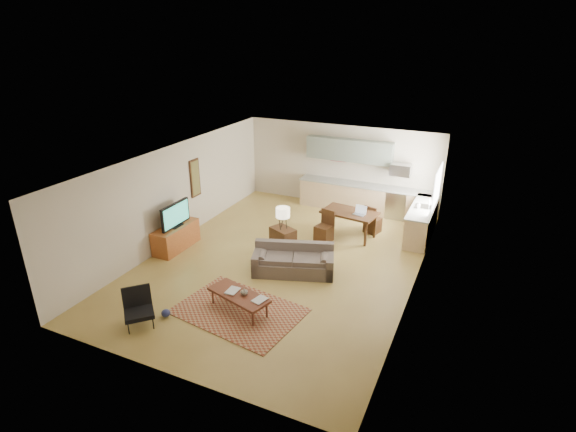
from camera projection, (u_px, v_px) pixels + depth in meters
The scene contains 25 objects.
room at pixel (283, 213), 10.99m from camera, with size 9.00×9.00×9.00m.
kitchen_counter_back at pixel (363, 198), 14.49m from camera, with size 4.26×0.64×0.92m, color tan, non-canonical shape.
kitchen_counter_right at pixel (421, 222), 12.72m from camera, with size 0.64×2.26×0.92m, color tan, non-canonical shape.
kitchen_range at pixel (397, 204), 14.08m from camera, with size 0.62×0.62×0.90m, color #A5A8AD.
kitchen_microwave at pixel (401, 170), 13.67m from camera, with size 0.62×0.40×0.35m, color #A5A8AD.
upper_cabinets at pixel (349, 150), 14.28m from camera, with size 2.80×0.34×0.70m, color slate.
window_right at pixel (437, 187), 12.19m from camera, with size 0.02×1.40×1.05m, color white.
wall_art_left at pixel (195, 178), 12.90m from camera, with size 0.06×0.42×1.10m, color olive, non-canonical shape.
triptych at pixel (338, 154), 14.63m from camera, with size 1.70×0.04×0.50m, color beige, non-canonical shape.
rug at pixel (239, 311), 9.47m from camera, with size 2.55×1.76×0.02m, color brown.
sofa at pixel (293, 260), 10.84m from camera, with size 2.03×0.88×0.70m, color #5A4E48, non-canonical shape.
coffee_table at pixel (239, 302), 9.41m from camera, with size 1.40×0.55×0.42m, color #522416, non-canonical shape.
book_a at pixel (228, 290), 9.46m from camera, with size 0.24×0.32×0.03m, color maroon.
book_b at pixel (256, 298), 9.17m from camera, with size 0.29×0.36×0.02m, color navy.
vase at pixel (244, 291), 9.27m from camera, with size 0.17×0.17×0.16m, color black.
armchair at pixel (139, 309), 8.90m from camera, with size 0.65×0.65×0.74m, color black, non-canonical shape.
tv_credenza at pixel (176, 237), 12.09m from camera, with size 0.55×1.42×0.66m, color brown, non-canonical shape.
tv at pixel (175, 215), 11.82m from camera, with size 0.11×1.09×0.66m, color black, non-canonical shape.
console_table at pixel (283, 241), 11.74m from camera, with size 0.64×0.43×0.75m, color #341D0F, non-canonical shape.
table_lamp at pixel (283, 218), 11.48m from camera, with size 0.36×0.36×0.60m, color beige, non-canonical shape.
dining_table at pixel (349, 224), 12.77m from camera, with size 1.51×0.86×0.76m, color #341D0F, non-canonical shape.
dining_chair_near at pixel (324, 226), 12.46m from camera, with size 0.42×0.44×0.89m, color #341D0F, non-canonical shape.
dining_chair_far at pixel (373, 219), 13.03m from camera, with size 0.40×0.42×0.85m, color #341D0F, non-canonical shape.
laptop at pixel (359, 210), 12.37m from camera, with size 0.32×0.24×0.24m, color #A5A8AD, non-canonical shape.
soap_bottle at pixel (419, 205), 12.38m from camera, with size 0.10×0.10×0.19m, color beige.
Camera 1 is at (4.35, -9.20, 5.50)m, focal length 28.00 mm.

